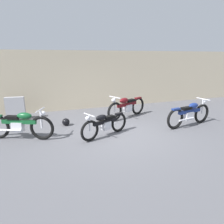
% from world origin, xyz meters
% --- Properties ---
extents(ground_plane, '(40.00, 40.00, 0.00)m').
position_xyz_m(ground_plane, '(0.00, 0.00, 0.00)').
color(ground_plane, '#56565B').
extents(building_wall, '(18.00, 0.30, 2.84)m').
position_xyz_m(building_wall, '(0.00, 3.93, 1.42)').
color(building_wall, beige).
rests_on(building_wall, ground_plane).
extents(stone_marker, '(0.76, 0.28, 0.96)m').
position_xyz_m(stone_marker, '(-3.44, 2.92, 0.48)').
color(stone_marker, '#9E9EA3').
rests_on(stone_marker, ground_plane).
extents(helmet, '(0.28, 0.28, 0.28)m').
position_xyz_m(helmet, '(-1.59, 1.46, 0.14)').
color(helmet, black).
rests_on(helmet, ground_plane).
extents(motorcycle_black, '(1.81, 0.90, 0.86)m').
position_xyz_m(motorcycle_black, '(-0.52, -0.07, 0.42)').
color(motorcycle_black, black).
rests_on(motorcycle_black, ground_plane).
extents(motorcycle_blue, '(2.18, 0.68, 0.99)m').
position_xyz_m(motorcycle_blue, '(2.81, -0.14, 0.48)').
color(motorcycle_blue, black).
rests_on(motorcycle_blue, ground_plane).
extents(motorcycle_maroon, '(2.09, 1.08, 1.00)m').
position_xyz_m(motorcycle_maroon, '(1.02, 1.65, 0.48)').
color(motorcycle_maroon, black).
rests_on(motorcycle_maroon, ground_plane).
extents(motorcycle_green, '(2.07, 1.08, 1.00)m').
position_xyz_m(motorcycle_green, '(-3.11, 0.60, 0.48)').
color(motorcycle_green, black).
rests_on(motorcycle_green, ground_plane).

